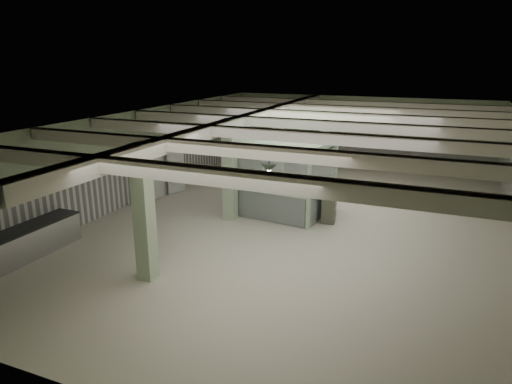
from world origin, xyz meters
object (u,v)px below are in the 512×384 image
at_px(prep_counter, 3,252).
at_px(guard_booth, 283,164).
at_px(filing_cabinet, 329,203).
at_px(walkin_cooler, 155,170).

relative_size(prep_counter, guard_booth, 1.36).
distance_m(guard_booth, filing_cabinet, 2.26).
xyz_separation_m(prep_counter, filing_cabinet, (7.39, 7.05, 0.25)).
bearing_deg(guard_booth, walkin_cooler, -172.82).
height_order(prep_counter, walkin_cooler, walkin_cooler).
distance_m(prep_counter, filing_cabinet, 10.22).
height_order(walkin_cooler, filing_cabinet, walkin_cooler).
bearing_deg(prep_counter, filing_cabinet, 43.66).
relative_size(guard_booth, filing_cabinet, 2.59).
relative_size(walkin_cooler, filing_cabinet, 1.73).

